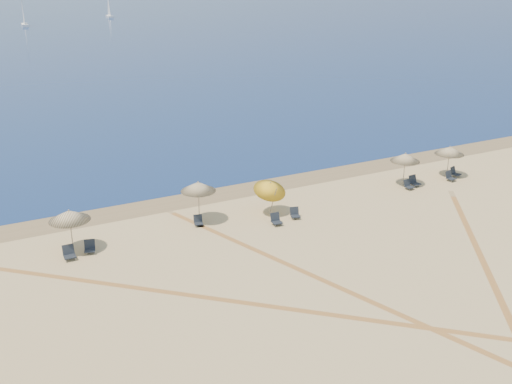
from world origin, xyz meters
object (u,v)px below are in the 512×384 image
Objects in this scene: chair_3 at (90,247)px; chair_9 at (450,177)px; chair_8 at (414,181)px; umbrella_4 at (405,157)px; chair_4 at (198,221)px; chair_7 at (408,185)px; umbrella_3 at (270,187)px; umbrella_2 at (198,187)px; chair_10 at (455,172)px; chair_5 at (276,220)px; sailboat_2 at (23,16)px; chair_6 at (295,213)px; umbrella_1 at (69,215)px; sailboat_0 at (109,9)px; umbrella_5 at (450,150)px; chair_2 at (69,253)px.

chair_3 and chair_9 have the same top height.
chair_9 is at bearing -9.44° from chair_8.
chair_4 is at bearing 179.55° from umbrella_4.
umbrella_3 is at bearing 173.46° from chair_7.
chair_10 is (19.52, -1.01, -1.90)m from umbrella_2.
sailboat_2 reaches higher than chair_5.
chair_8 is (15.82, -0.68, 0.06)m from chair_4.
chair_6 is at bearing -22.66° from umbrella_2.
umbrella_1 is at bearing 174.90° from chair_8.
umbrella_3 is 10.75m from umbrella_4.
umbrella_4 is at bearing 127.31° from chair_8.
chair_9 reaches higher than chair_6.
sailboat_2 is at bearing 88.25° from umbrella_3.
umbrella_2 is 3.11× the size of chair_10.
chair_6 is 135.84m from sailboat_2.
chair_4 is 154.65m from sailboat_0.
umbrella_1 is 27.10m from chair_10.
chair_8 is (23.05, -0.70, -1.70)m from umbrella_1.
umbrella_3 is at bearing 9.07° from chair_4.
chair_5 is (4.11, -2.02, 0.03)m from chair_4.
umbrella_5 is 1.93m from chair_9.
umbrella_2 is at bearing 166.17° from chair_9.
chair_8 is (23.43, 0.20, 0.01)m from chair_2.
chair_6 is at bearing -1.96° from chair_2.
chair_6 is (13.21, -0.81, -0.03)m from chair_2.
sailboat_2 is at bearing 92.64° from chair_5.
chair_10 reaches higher than chair_7.
chair_6 is at bearing 17.04° from chair_5.
chair_8 is at bearing -82.58° from sailboat_2.
umbrella_1 reaches higher than umbrella_5.
chair_6 reaches higher than chair_4.
chair_3 is at bearing -178.85° from umbrella_5.
chair_2 is at bearing -151.84° from chair_3.
sailboat_2 reaches higher than umbrella_5.
chair_9 is at bearing -4.72° from umbrella_2.
umbrella_3 is 2.17m from chair_6.
umbrella_3 is 134.59m from sailboat_2.
chair_4 is 0.99× the size of chair_5.
chair_3 is 10.69m from chair_5.
sailboat_0 reaches higher than chair_5.
chair_6 is 155.16m from sailboat_0.
umbrella_2 is 2.02m from chair_4.
sailboat_2 is (-11.11, 134.58, 2.22)m from chair_10.
chair_4 is 4.58m from chair_5.
sailboat_2 is at bearing 92.83° from umbrella_4.
chair_3 reaches higher than chair_4.
umbrella_4 is at bearing 25.19° from chair_6.
chair_2 reaches higher than chair_6.
umbrella_2 reaches higher than chair_3.
umbrella_5 is at bearing 3.16° from chair_2.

